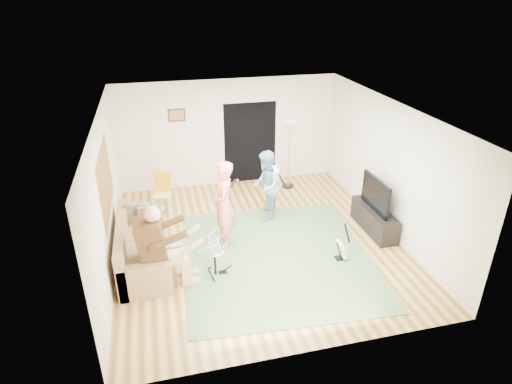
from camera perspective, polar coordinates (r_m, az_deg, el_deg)
floor at (r=8.75m, az=0.20°, el=-6.58°), size 6.00×6.00×0.00m
walls at (r=8.11m, az=0.21°, el=1.50°), size 5.50×6.00×2.70m
ceiling at (r=7.65m, az=0.23°, el=10.75°), size 6.00×6.00×0.00m
window_blinds at (r=8.06m, az=-19.43°, el=1.36°), size 0.00×2.05×2.05m
doorway at (r=11.04m, az=-0.78°, el=6.57°), size 2.10×0.00×2.10m
picture_frame at (r=10.55m, az=-10.53°, el=10.05°), size 0.42×0.03×0.32m
area_rug at (r=8.29m, az=2.76°, el=-8.57°), size 3.75×4.09×0.02m
sofa at (r=8.22m, az=-15.24°, el=-7.58°), size 0.89×2.16×0.87m
drummer at (r=7.49m, az=-12.09°, el=-8.03°), size 0.98×0.55×1.50m
drum_kit at (r=7.70m, az=-5.49°, el=-9.17°), size 0.36×0.64×0.66m
singer at (r=8.26m, az=-4.34°, el=-1.71°), size 0.52×0.70×1.76m
microphone at (r=8.10m, az=-3.05°, el=1.16°), size 0.06×0.06×0.24m
guitarist at (r=9.26m, az=1.32°, el=0.83°), size 0.78×0.90×1.56m
guitar_held at (r=9.19m, az=2.54°, el=2.54°), size 0.17×0.61×0.26m
guitar_spare at (r=8.27m, az=11.35°, el=-7.48°), size 0.28×0.25×0.77m
torchiere_lamp at (r=10.65m, az=4.48°, el=6.56°), size 0.31×0.31×1.74m
dining_chair at (r=10.01m, az=-12.32°, el=-0.71°), size 0.45×0.47×0.89m
tv_cabinet at (r=9.35m, az=15.49°, el=-3.55°), size 0.40×1.40×0.50m
television at (r=9.06m, az=15.65°, el=-0.28°), size 0.06×1.04×0.69m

